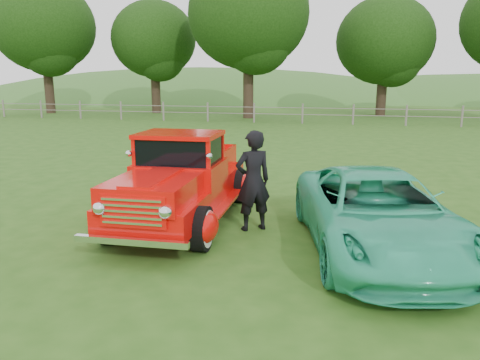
% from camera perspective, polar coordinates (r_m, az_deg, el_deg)
% --- Properties ---
extents(ground, '(140.00, 140.00, 0.00)m').
position_cam_1_polar(ground, '(7.74, -8.11, -9.05)').
color(ground, '#285216').
rests_on(ground, ground).
extents(distant_hills, '(116.00, 60.00, 18.00)m').
position_cam_1_polar(distant_hills, '(66.91, 7.01, 6.14)').
color(distant_hills, '#366926').
rests_on(distant_hills, ground).
extents(fence_line, '(48.00, 0.12, 1.20)m').
position_cam_1_polar(fence_line, '(28.91, 7.63, 8.03)').
color(fence_line, slate).
rests_on(fence_line, ground).
extents(tree_far_west, '(7.60, 7.60, 9.93)m').
position_cam_1_polar(tree_far_west, '(39.94, -22.81, 16.88)').
color(tree_far_west, '#2E2017').
rests_on(tree_far_west, ground).
extents(tree_mid_west, '(6.40, 6.40, 8.46)m').
position_cam_1_polar(tree_mid_west, '(37.76, -10.46, 16.49)').
color(tree_mid_west, '#2E2017').
rests_on(tree_mid_west, ground).
extents(tree_near_west, '(8.00, 8.00, 10.42)m').
position_cam_1_polar(tree_near_west, '(32.63, 1.05, 19.54)').
color(tree_near_west, '#2E2017').
rests_on(tree_near_west, ground).
extents(tree_near_east, '(6.80, 6.80, 8.33)m').
position_cam_1_polar(tree_near_east, '(35.86, 17.25, 15.89)').
color(tree_near_east, '#2E2017').
rests_on(tree_near_east, ground).
extents(red_pickup, '(2.31, 5.02, 1.78)m').
position_cam_1_polar(red_pickup, '(9.27, -7.10, -0.22)').
color(red_pickup, black).
rests_on(red_pickup, ground).
extents(teal_sedan, '(3.16, 5.10, 1.32)m').
position_cam_1_polar(teal_sedan, '(7.92, 16.35, -3.91)').
color(teal_sedan, '#2DB788').
rests_on(teal_sedan, ground).
extents(man, '(0.82, 0.75, 1.88)m').
position_cam_1_polar(man, '(8.64, 1.60, -0.10)').
color(man, black).
rests_on(man, ground).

